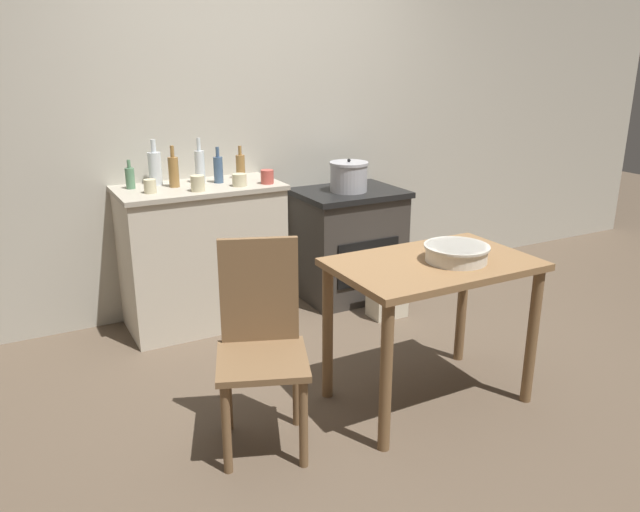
# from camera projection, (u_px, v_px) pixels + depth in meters

# --- Properties ---
(ground_plane) EXTENTS (14.00, 14.00, 0.00)m
(ground_plane) POSITION_uv_depth(u_px,v_px,m) (367.00, 390.00, 3.37)
(ground_plane) COLOR brown
(wall_back) EXTENTS (8.00, 0.07, 2.55)m
(wall_back) POSITION_uv_depth(u_px,v_px,m) (249.00, 123.00, 4.31)
(wall_back) COLOR #B2AD9E
(wall_back) RESTS_ON ground_plane
(counter_cabinet) EXTENTS (1.03, 0.55, 0.94)m
(counter_cabinet) POSITION_uv_depth(u_px,v_px,m) (203.00, 255.00, 4.10)
(counter_cabinet) COLOR beige
(counter_cabinet) RESTS_ON ground_plane
(stove) EXTENTS (0.74, 0.60, 0.80)m
(stove) POSITION_uv_depth(u_px,v_px,m) (348.00, 243.00, 4.59)
(stove) COLOR #38332D
(stove) RESTS_ON ground_plane
(work_table) EXTENTS (0.99, 0.63, 0.76)m
(work_table) POSITION_uv_depth(u_px,v_px,m) (432.00, 286.00, 3.10)
(work_table) COLOR olive
(work_table) RESTS_ON ground_plane
(chair) EXTENTS (0.52, 0.52, 0.95)m
(chair) POSITION_uv_depth(u_px,v_px,m) (261.00, 340.00, 2.81)
(chair) COLOR brown
(chair) RESTS_ON ground_plane
(flour_sack) EXTENTS (0.24, 0.17, 0.35)m
(flour_sack) POSITION_uv_depth(u_px,v_px,m) (387.00, 292.00, 4.28)
(flour_sack) COLOR beige
(flour_sack) RESTS_ON ground_plane
(stock_pot) EXTENTS (0.27, 0.27, 0.23)m
(stock_pot) POSITION_uv_depth(u_px,v_px,m) (349.00, 177.00, 4.40)
(stock_pot) COLOR #A8A8AD
(stock_pot) RESTS_ON stove
(mixing_bowl_large) EXTENTS (0.32, 0.32, 0.08)m
(mixing_bowl_large) POSITION_uv_depth(u_px,v_px,m) (456.00, 252.00, 3.05)
(mixing_bowl_large) COLOR silver
(mixing_bowl_large) RESTS_ON work_table
(bottle_far_left) EXTENTS (0.06, 0.06, 0.29)m
(bottle_far_left) POSITION_uv_depth(u_px,v_px,m) (200.00, 166.00, 3.99)
(bottle_far_left) COLOR silver
(bottle_far_left) RESTS_ON counter_cabinet
(bottle_left) EXTENTS (0.06, 0.06, 0.22)m
(bottle_left) POSITION_uv_depth(u_px,v_px,m) (240.00, 166.00, 4.15)
(bottle_left) COLOR olive
(bottle_left) RESTS_ON counter_cabinet
(bottle_mid_left) EXTENTS (0.06, 0.06, 0.26)m
(bottle_mid_left) POSITION_uv_depth(u_px,v_px,m) (174.00, 171.00, 3.88)
(bottle_mid_left) COLOR olive
(bottle_mid_left) RESTS_ON counter_cabinet
(bottle_center_left) EXTENTS (0.06, 0.06, 0.23)m
(bottle_center_left) POSITION_uv_depth(u_px,v_px,m) (218.00, 169.00, 4.01)
(bottle_center_left) COLOR #3D5675
(bottle_center_left) RESTS_ON counter_cabinet
(bottle_center) EXTENTS (0.06, 0.06, 0.18)m
(bottle_center) POSITION_uv_depth(u_px,v_px,m) (130.00, 178.00, 3.84)
(bottle_center) COLOR #517F5B
(bottle_center) RESTS_ON counter_cabinet
(bottle_center_right) EXTENTS (0.08, 0.08, 0.29)m
(bottle_center_right) POSITION_uv_depth(u_px,v_px,m) (155.00, 167.00, 3.94)
(bottle_center_right) COLOR silver
(bottle_center_right) RESTS_ON counter_cabinet
(cup_mid_right) EXTENTS (0.09, 0.09, 0.10)m
(cup_mid_right) POSITION_uv_depth(u_px,v_px,m) (198.00, 183.00, 3.78)
(cup_mid_right) COLOR beige
(cup_mid_right) RESTS_ON counter_cabinet
(cup_right) EXTENTS (0.08, 0.08, 0.09)m
(cup_right) POSITION_uv_depth(u_px,v_px,m) (267.00, 177.00, 4.00)
(cup_right) COLOR #B74C42
(cup_right) RESTS_ON counter_cabinet
(cup_far_right) EXTENTS (0.09, 0.09, 0.08)m
(cup_far_right) POSITION_uv_depth(u_px,v_px,m) (239.00, 180.00, 3.93)
(cup_far_right) COLOR beige
(cup_far_right) RESTS_ON counter_cabinet
(cup_end_right) EXTENTS (0.07, 0.07, 0.08)m
(cup_end_right) POSITION_uv_depth(u_px,v_px,m) (150.00, 186.00, 3.73)
(cup_end_right) COLOR beige
(cup_end_right) RESTS_ON counter_cabinet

